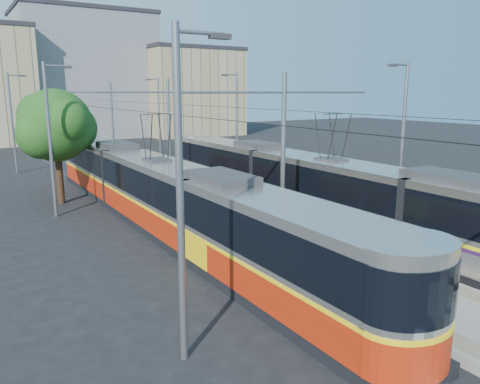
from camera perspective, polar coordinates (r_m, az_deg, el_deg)
ground at (r=15.59m, az=23.49°, el=-13.66°), size 160.00×160.00×0.00m
platform at (r=28.14m, az=-5.97°, el=-1.03°), size 4.00×50.00×0.30m
tactile_strip_left at (r=27.52m, az=-8.69°, el=-1.07°), size 0.70×50.00×0.01m
tactile_strip_right at (r=28.75m, az=-3.38°, el=-0.38°), size 0.70×50.00×0.01m
rails at (r=28.17m, az=-5.96°, el=-1.29°), size 8.71×70.00×0.03m
tram_left at (r=22.95m, az=-9.93°, el=-0.16°), size 2.43×30.99×5.50m
tram_right at (r=23.20m, az=10.89°, el=0.31°), size 2.43×31.09×5.50m
catenary at (r=24.96m, az=-3.30°, el=7.52°), size 9.20×70.00×7.00m
street_lamps at (r=31.15m, az=-9.39°, el=7.66°), size 15.18×38.22×8.00m
shelter at (r=23.52m, az=-0.98°, el=-0.26°), size 0.89×1.15×2.24m
tree at (r=29.48m, az=-21.09°, el=7.47°), size 4.62×4.27×6.72m
building_centre at (r=73.93m, az=-18.32°, el=13.35°), size 18.36×14.28×17.72m
building_right at (r=73.03m, az=-6.07°, el=12.04°), size 14.28×10.20×12.99m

